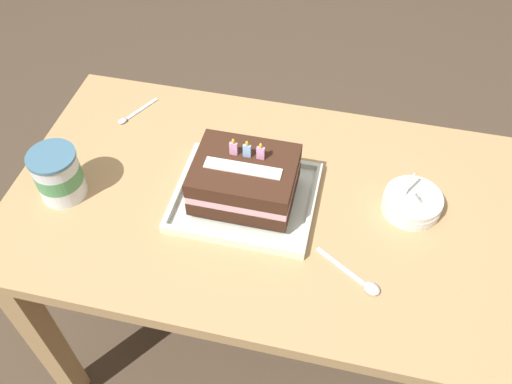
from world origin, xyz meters
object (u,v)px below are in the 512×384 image
at_px(serving_spoon_near_tray, 365,284).
at_px(serving_spoon_by_bowls, 131,116).
at_px(foil_tray, 245,198).
at_px(birthday_cake, 245,179).
at_px(ice_cream_tub, 58,174).
at_px(bowl_stack, 412,203).

xyz_separation_m(serving_spoon_near_tray, serving_spoon_by_bowls, (-0.66, 0.38, -0.00)).
height_order(foil_tray, birthday_cake, birthday_cake).
distance_m(foil_tray, serving_spoon_by_bowls, 0.42).
bearing_deg(serving_spoon_by_bowls, serving_spoon_near_tray, -29.78).
xyz_separation_m(ice_cream_tub, serving_spoon_near_tray, (0.71, -0.09, -0.06)).
distance_m(bowl_stack, serving_spoon_by_bowls, 0.75).
distance_m(birthday_cake, bowl_stack, 0.38).
bearing_deg(serving_spoon_near_tray, ice_cream_tub, 172.56).
height_order(foil_tray, bowl_stack, bowl_stack).
height_order(birthday_cake, serving_spoon_near_tray, birthday_cake).
xyz_separation_m(foil_tray, bowl_stack, (0.37, 0.06, 0.01)).
height_order(bowl_stack, serving_spoon_by_bowls, bowl_stack).
relative_size(birthday_cake, serving_spoon_near_tray, 1.51).
xyz_separation_m(ice_cream_tub, serving_spoon_by_bowls, (0.05, 0.28, -0.06)).
relative_size(bowl_stack, serving_spoon_by_bowls, 1.05).
distance_m(ice_cream_tub, serving_spoon_by_bowls, 0.29).
bearing_deg(bowl_stack, ice_cream_tub, -170.50).
bearing_deg(foil_tray, bowl_stack, 9.18).
relative_size(birthday_cake, serving_spoon_by_bowls, 1.77).
distance_m(bowl_stack, ice_cream_tub, 0.80).
relative_size(foil_tray, ice_cream_tub, 2.57).
height_order(foil_tray, ice_cream_tub, ice_cream_tub).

